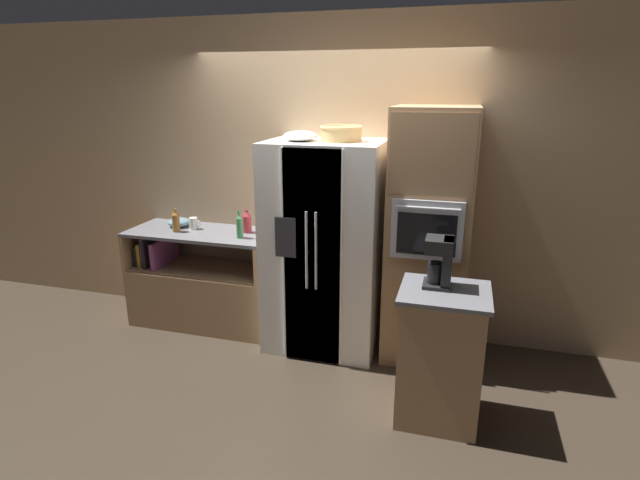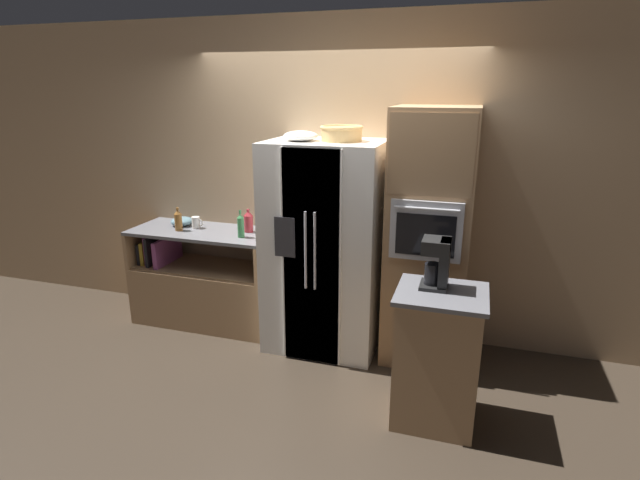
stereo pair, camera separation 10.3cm
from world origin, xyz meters
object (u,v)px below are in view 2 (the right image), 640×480
wicker_basket (342,133)px  bottle_wide (241,225)px  bottle_short (178,220)px  refrigerator (325,247)px  bottle_tall (249,221)px  mixing_bowl (182,221)px  mug (196,222)px  fruit_bowl (301,136)px  wall_oven (429,238)px  coffee_maker (438,262)px

wicker_basket → bottle_wide: (-0.91, -0.03, -0.83)m
bottle_short → wicker_basket: bearing=0.3°
refrigerator → bottle_tall: 0.81m
bottle_tall → wicker_basket: bearing=-9.2°
bottle_wide → mixing_bowl: 0.75m
mug → fruit_bowl: bearing=-9.6°
refrigerator → bottle_tall: (-0.78, 0.16, 0.13)m
wall_oven → mixing_bowl: bearing=177.2°
wicker_basket → mug: size_ratio=2.99×
mixing_bowl → wicker_basket: bearing=-5.6°
bottle_tall → coffee_maker: 2.00m
refrigerator → bottle_tall: size_ratio=8.35×
refrigerator → bottle_tall: refrigerator is taller
refrigerator → bottle_short: bearing=179.8°
bottle_short → wall_oven: bearing=1.2°
mug → coffee_maker: (2.31, -0.87, 0.15)m
fruit_bowl → mug: bearing=170.4°
fruit_bowl → mug: fruit_bowl is taller
bottle_wide → coffee_maker: coffee_maker is taller
mug → wicker_basket: bearing=-4.5°
wicker_basket → mug: (-1.45, 0.11, -0.88)m
wall_oven → coffee_maker: 0.82m
fruit_bowl → bottle_short: size_ratio=1.27×
wall_oven → wicker_basket: 1.10m
bottle_wide → coffee_maker: bearing=-22.4°
coffee_maker → mug: bearing=159.3°
fruit_bowl → mug: size_ratio=2.43×
fruit_bowl → refrigerator: bearing=19.7°
wall_oven → bottle_wide: size_ratio=8.35×
wall_oven → fruit_bowl: wall_oven is taller
wall_oven → bottle_wide: (-1.63, -0.07, -0.01)m
wicker_basket → mixing_bowl: 1.86m
fruit_bowl → bottle_wide: fruit_bowl is taller
refrigerator → wicker_basket: (0.13, 0.01, 0.96)m
bottle_tall → mixing_bowl: 0.71m
bottle_wide → mixing_bowl: (-0.72, 0.19, -0.07)m
refrigerator → bottle_wide: (-0.77, -0.02, 0.13)m
bottle_wide → fruit_bowl: bearing=-4.5°
bottle_short → mug: 0.17m
refrigerator → mug: (-1.31, 0.13, 0.08)m
coffee_maker → bottle_wide: bearing=157.6°
refrigerator → coffee_maker: size_ratio=5.41×
wall_oven → mug: wall_oven is taller
bottle_wide → bottle_short: bearing=177.9°
fruit_bowl → mug: 1.43m
bottle_tall → bottle_short: bearing=-166.4°
refrigerator → mug: refrigerator is taller
wall_oven → refrigerator: bearing=-176.4°
refrigerator → bottle_wide: refrigerator is taller
bottle_short → bottle_tall: bearing=13.6°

